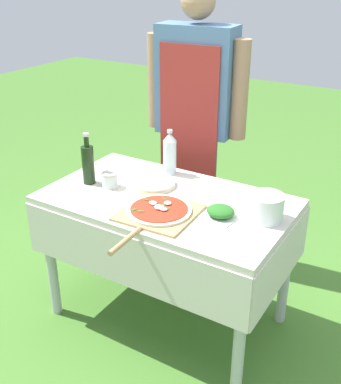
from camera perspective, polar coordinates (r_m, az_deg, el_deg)
name	(u,v)px	position (r m, az deg, el deg)	size (l,w,h in m)	color
ground_plane	(167,315)	(2.87, -0.40, -14.40)	(12.00, 12.00, 0.00)	#477A2D
prep_table	(167,217)	(2.51, -0.44, -3.03)	(1.27, 0.74, 0.76)	beige
person_cook	(196,108)	(3.02, 2.99, 9.89)	(0.65, 0.25, 1.74)	#4C4C51
pizza_on_peel	(158,212)	(2.29, -1.51, -2.38)	(0.36, 0.59, 0.05)	tan
oil_bottle	(88,164)	(2.61, -9.74, 3.34)	(0.07, 0.07, 0.28)	black
water_bottle	(170,153)	(2.69, -0.09, 4.62)	(0.07, 0.07, 0.26)	silver
herb_container	(221,212)	(2.27, 5.96, -2.36)	(0.17, 0.16, 0.06)	silver
mixing_tub	(266,207)	(2.27, 11.27, -1.79)	(0.17, 0.17, 0.13)	silver
plate_stack	(153,183)	(2.59, -2.08, 1.03)	(0.25, 0.25, 0.02)	beige
sauce_jar	(110,181)	(2.58, -7.22, 1.32)	(0.09, 0.09, 0.08)	silver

